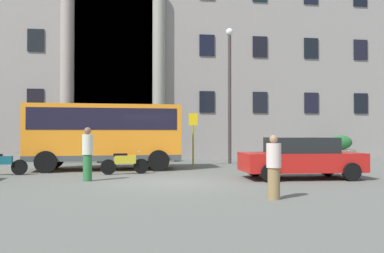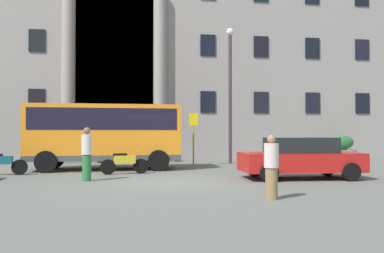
{
  "view_description": "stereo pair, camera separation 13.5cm",
  "coord_description": "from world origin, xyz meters",
  "px_view_note": "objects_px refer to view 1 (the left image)",
  "views": [
    {
      "loc": [
        -1.17,
        -13.59,
        1.61
      ],
      "look_at": [
        1.41,
        4.79,
        1.91
      ],
      "focal_mm": 39.41,
      "sensor_mm": 36.0,
      "label": 1
    },
    {
      "loc": [
        -1.04,
        -13.61,
        1.61
      ],
      "look_at": [
        1.41,
        4.79,
        1.91
      ],
      "focal_mm": 39.41,
      "sensor_mm": 36.0,
      "label": 2
    }
  ],
  "objects_px": {
    "hedge_planter_entrance_right": "(341,148)",
    "hedge_planter_west": "(154,150)",
    "pedestrian_woman_with_bag": "(274,167)",
    "hedge_planter_entrance_left": "(78,148)",
    "scooter_by_planter": "(124,163)",
    "orange_minibus": "(104,131)",
    "parked_sedan_far": "(301,158)",
    "motorcycle_far_end": "(335,161)",
    "bus_stop_sign": "(193,133)",
    "lamppost_plaza_centre": "(230,84)",
    "pedestrian_man_crossing": "(88,154)"
  },
  "relations": [
    {
      "from": "hedge_planter_west",
      "to": "hedge_planter_entrance_left",
      "type": "bearing_deg",
      "value": -175.6
    },
    {
      "from": "pedestrian_woman_with_bag",
      "to": "parked_sedan_far",
      "type": "bearing_deg",
      "value": -43.36
    },
    {
      "from": "parked_sedan_far",
      "to": "orange_minibus",
      "type": "bearing_deg",
      "value": 147.63
    },
    {
      "from": "motorcycle_far_end",
      "to": "scooter_by_planter",
      "type": "distance_m",
      "value": 8.8
    },
    {
      "from": "hedge_planter_entrance_left",
      "to": "pedestrian_man_crossing",
      "type": "xyz_separation_m",
      "value": [
        1.45,
        -9.13,
        0.13
      ]
    },
    {
      "from": "bus_stop_sign",
      "to": "lamppost_plaza_centre",
      "type": "bearing_deg",
      "value": 32.04
    },
    {
      "from": "hedge_planter_entrance_right",
      "to": "pedestrian_woman_with_bag",
      "type": "height_order",
      "value": "pedestrian_woman_with_bag"
    },
    {
      "from": "hedge_planter_entrance_left",
      "to": "lamppost_plaza_centre",
      "type": "relative_size",
      "value": 0.29
    },
    {
      "from": "bus_stop_sign",
      "to": "hedge_planter_west",
      "type": "xyz_separation_m",
      "value": [
        -1.75,
        3.43,
        -0.95
      ]
    },
    {
      "from": "hedge_planter_entrance_left",
      "to": "orange_minibus",
      "type": "bearing_deg",
      "value": -69.71
    },
    {
      "from": "orange_minibus",
      "to": "parked_sedan_far",
      "type": "height_order",
      "value": "orange_minibus"
    },
    {
      "from": "hedge_planter_entrance_left",
      "to": "motorcycle_far_end",
      "type": "distance_m",
      "value": 13.36
    },
    {
      "from": "hedge_planter_entrance_right",
      "to": "hedge_planter_entrance_left",
      "type": "xyz_separation_m",
      "value": [
        -15.67,
        -0.74,
        0.07
      ]
    },
    {
      "from": "motorcycle_far_end",
      "to": "pedestrian_woman_with_bag",
      "type": "height_order",
      "value": "pedestrian_woman_with_bag"
    },
    {
      "from": "parked_sedan_far",
      "to": "bus_stop_sign",
      "type": "bearing_deg",
      "value": 116.55
    },
    {
      "from": "hedge_planter_entrance_left",
      "to": "scooter_by_planter",
      "type": "distance_m",
      "value": 7.39
    },
    {
      "from": "motorcycle_far_end",
      "to": "scooter_by_planter",
      "type": "height_order",
      "value": "same"
    },
    {
      "from": "hedge_planter_entrance_right",
      "to": "parked_sedan_far",
      "type": "xyz_separation_m",
      "value": [
        -6.78,
        -10.14,
        0.02
      ]
    },
    {
      "from": "bus_stop_sign",
      "to": "pedestrian_man_crossing",
      "type": "xyz_separation_m",
      "value": [
        -4.47,
        -6.02,
        -0.69
      ]
    },
    {
      "from": "hedge_planter_west",
      "to": "pedestrian_man_crossing",
      "type": "relative_size",
      "value": 1.2
    },
    {
      "from": "hedge_planter_entrance_right",
      "to": "hedge_planter_west",
      "type": "distance_m",
      "value": 11.51
    },
    {
      "from": "pedestrian_woman_with_bag",
      "to": "lamppost_plaza_centre",
      "type": "height_order",
      "value": "lamppost_plaza_centre"
    },
    {
      "from": "motorcycle_far_end",
      "to": "orange_minibus",
      "type": "bearing_deg",
      "value": 175.89
    },
    {
      "from": "hedge_planter_entrance_right",
      "to": "hedge_planter_west",
      "type": "bearing_deg",
      "value": -177.93
    },
    {
      "from": "orange_minibus",
      "to": "bus_stop_sign",
      "type": "xyz_separation_m",
      "value": [
        4.21,
        1.51,
        -0.08
      ]
    },
    {
      "from": "scooter_by_planter",
      "to": "pedestrian_woman_with_bag",
      "type": "height_order",
      "value": "pedestrian_woman_with_bag"
    },
    {
      "from": "bus_stop_sign",
      "to": "orange_minibus",
      "type": "bearing_deg",
      "value": -160.21
    },
    {
      "from": "motorcycle_far_end",
      "to": "pedestrian_man_crossing",
      "type": "bearing_deg",
      "value": -158.28
    },
    {
      "from": "hedge_planter_entrance_left",
      "to": "hedge_planter_entrance_right",
      "type": "bearing_deg",
      "value": 2.69
    },
    {
      "from": "orange_minibus",
      "to": "hedge_planter_entrance_right",
      "type": "relative_size",
      "value": 4.29
    },
    {
      "from": "orange_minibus",
      "to": "hedge_planter_entrance_left",
      "type": "bearing_deg",
      "value": 107.83
    },
    {
      "from": "bus_stop_sign",
      "to": "hedge_planter_entrance_right",
      "type": "relative_size",
      "value": 1.68
    },
    {
      "from": "hedge_planter_entrance_right",
      "to": "motorcycle_far_end",
      "type": "xyz_separation_m",
      "value": [
        -4.26,
        -7.68,
        -0.27
      ]
    },
    {
      "from": "motorcycle_far_end",
      "to": "scooter_by_planter",
      "type": "relative_size",
      "value": 1.04
    },
    {
      "from": "hedge_planter_west",
      "to": "scooter_by_planter",
      "type": "bearing_deg",
      "value": -102.12
    },
    {
      "from": "hedge_planter_entrance_left",
      "to": "lamppost_plaza_centre",
      "type": "xyz_separation_m",
      "value": [
        8.08,
        -1.76,
        3.45
      ]
    },
    {
      "from": "bus_stop_sign",
      "to": "lamppost_plaza_centre",
      "type": "relative_size",
      "value": 0.36
    },
    {
      "from": "hedge_planter_west",
      "to": "parked_sedan_far",
      "type": "distance_m",
      "value": 10.81
    },
    {
      "from": "hedge_planter_entrance_right",
      "to": "parked_sedan_far",
      "type": "distance_m",
      "value": 12.2
    },
    {
      "from": "orange_minibus",
      "to": "hedge_planter_west",
      "type": "bearing_deg",
      "value": 61.14
    },
    {
      "from": "lamppost_plaza_centre",
      "to": "scooter_by_planter",
      "type": "bearing_deg",
      "value": -136.75
    },
    {
      "from": "motorcycle_far_end",
      "to": "lamppost_plaza_centre",
      "type": "relative_size",
      "value": 0.27
    },
    {
      "from": "bus_stop_sign",
      "to": "lamppost_plaza_centre",
      "type": "xyz_separation_m",
      "value": [
        2.16,
        1.35,
        2.63
      ]
    },
    {
      "from": "orange_minibus",
      "to": "pedestrian_man_crossing",
      "type": "xyz_separation_m",
      "value": [
        -0.26,
        -4.51,
        -0.78
      ]
    },
    {
      "from": "pedestrian_woman_with_bag",
      "to": "lamppost_plaza_centre",
      "type": "distance_m",
      "value": 12.65
    },
    {
      "from": "hedge_planter_west",
      "to": "scooter_by_planter",
      "type": "height_order",
      "value": "hedge_planter_west"
    },
    {
      "from": "parked_sedan_far",
      "to": "pedestrian_woman_with_bag",
      "type": "relative_size",
      "value": 2.68
    },
    {
      "from": "bus_stop_sign",
      "to": "hedge_planter_entrance_right",
      "type": "xyz_separation_m",
      "value": [
        9.75,
        3.85,
        -0.89
      ]
    },
    {
      "from": "hedge_planter_entrance_right",
      "to": "motorcycle_far_end",
      "type": "height_order",
      "value": "hedge_planter_entrance_right"
    },
    {
      "from": "motorcycle_far_end",
      "to": "scooter_by_planter",
      "type": "bearing_deg",
      "value": -170.96
    }
  ]
}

